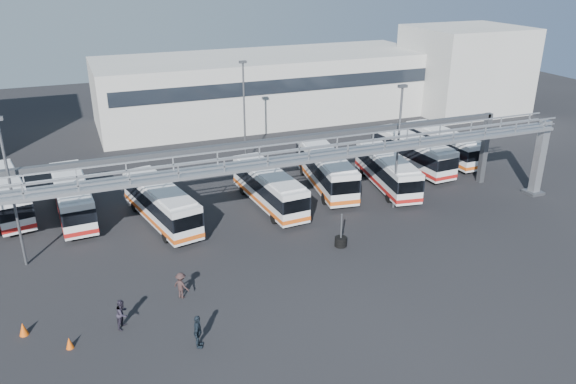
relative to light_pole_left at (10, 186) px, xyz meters
name	(u,v)px	position (x,y,z in m)	size (l,w,h in m)	color
ground	(291,276)	(16.00, -8.00, -5.73)	(140.00, 140.00, 0.00)	black
gantry	(260,168)	(16.00, -2.13, -0.22)	(51.40, 5.15, 7.10)	#9A9DA2
warehouse	(266,87)	(28.00, 30.00, -1.73)	(42.00, 14.00, 8.00)	#9E9E99
building_right	(465,69)	(54.00, 24.00, -0.23)	(14.00, 12.00, 11.00)	#B2B2AD
light_pole_left	(10,186)	(0.00, 0.00, 0.00)	(0.70, 0.35, 10.21)	#4C4F54
light_pole_mid	(398,141)	(28.00, -1.00, 0.00)	(0.70, 0.35, 10.21)	#4C4F54
light_pole_back	(244,107)	(20.00, 14.00, 0.00)	(0.70, 0.35, 10.21)	#4C4F54
bus_1	(7,194)	(-1.41, 9.35, -3.98)	(4.31, 10.66, 3.16)	silver
bus_2	(72,196)	(3.42, 6.96, -3.98)	(3.04, 10.53, 3.16)	silver
bus_3	(161,202)	(9.70, 3.15, -3.99)	(4.48, 10.63, 3.15)	silver
bus_5	(269,186)	(18.55, 3.14, -3.99)	(3.13, 10.47, 3.14)	silver
bus_6	(325,168)	(24.59, 5.03, -3.87)	(4.09, 11.30, 3.36)	silver
bus_7	(387,169)	(29.73, 3.08, -4.01)	(3.95, 10.46, 3.10)	silver
bus_8	(412,151)	(34.63, 6.54, -3.95)	(3.07, 10.70, 3.21)	silver
bus_9	(443,144)	(39.01, 7.53, -4.03)	(2.65, 10.16, 3.07)	silver
pedestrian_b	(122,314)	(5.28, -9.59, -4.85)	(0.85, 0.66, 1.76)	#24202D
pedestrian_c	(181,285)	(8.92, -7.83, -4.89)	(1.09, 0.63, 1.68)	#2D1E1E
pedestrian_d	(198,332)	(8.76, -12.85, -4.77)	(1.12, 0.47, 1.91)	black
cone_left	(69,343)	(2.41, -10.42, -5.40)	(0.41, 0.41, 0.65)	#D04D0B
cone_right	(23,329)	(0.12, -8.30, -5.34)	(0.49, 0.49, 0.78)	#D04D0B
tire_stack	(341,241)	(20.86, -5.50, -5.30)	(0.89, 0.89, 2.53)	black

